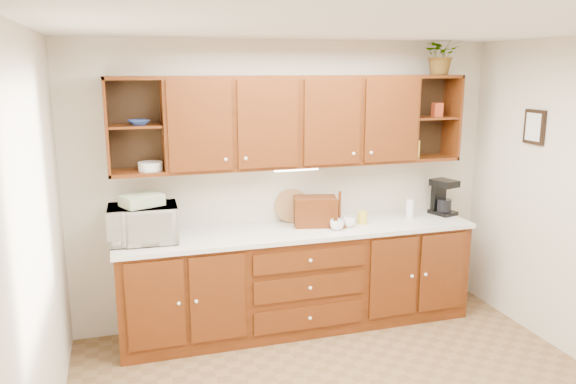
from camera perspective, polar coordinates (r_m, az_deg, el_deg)
ceiling at (r=3.51m, az=8.84°, el=16.38°), size 4.00×4.00×0.00m
back_wall at (r=5.24m, az=0.12°, el=0.91°), size 4.00×0.00×4.00m
left_wall at (r=3.37m, az=-24.67°, el=-6.90°), size 0.00×3.50×3.50m
base_cabinets at (r=5.21m, az=1.09°, el=-8.93°), size 3.20×0.60×0.90m
countertop at (r=5.05m, az=1.14°, el=-4.00°), size 3.24×0.64×0.04m
upper_cabinets at (r=5.01m, az=0.77°, el=7.22°), size 3.20×0.33×0.80m
undercabinet_light at (r=5.01m, az=0.83°, el=2.34°), size 0.40×0.05×0.02m
framed_picture at (r=5.37m, az=23.76°, el=6.07°), size 0.03×0.24×0.30m
wicker_basket at (r=4.81m, az=-15.32°, el=-4.24°), size 0.28×0.28×0.13m
microwave at (r=4.79m, az=-14.51°, el=-3.14°), size 0.57×0.40×0.31m
towel_stack at (r=4.74m, az=-14.64°, el=-0.80°), size 0.38×0.34×0.09m
wine_bottle at (r=4.94m, az=-11.63°, el=-2.64°), size 0.09×0.09×0.29m
woven_tray at (r=5.27m, az=0.41°, el=-2.95°), size 0.32×0.12×0.31m
bread_box at (r=5.13m, az=2.77°, el=-1.97°), size 0.42×0.32×0.27m
mug_tree at (r=5.10m, az=5.23°, el=-3.04°), size 0.27×0.29×0.33m
canister_red at (r=5.10m, az=3.54°, el=-2.75°), size 0.15×0.15×0.15m
canister_white at (r=5.51m, az=12.28°, el=-1.65°), size 0.10×0.10×0.19m
canister_yellow at (r=5.24m, az=7.56°, el=-2.59°), size 0.12×0.12×0.12m
coffee_maker at (r=5.73m, az=15.41°, el=-0.53°), size 0.25×0.28×0.35m
bowl_stack at (r=4.74m, az=-14.95°, el=6.85°), size 0.21×0.21×0.04m
plate_stack at (r=4.81m, az=-13.80°, el=2.57°), size 0.26×0.26×0.07m
pantry_box_yellow at (r=5.47m, az=12.67°, el=4.29°), size 0.10×0.08×0.16m
pantry_box_red at (r=5.56m, az=14.92°, el=8.08°), size 0.09×0.08×0.13m
potted_plant at (r=5.53m, az=15.35°, el=13.36°), size 0.39×0.36×0.38m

